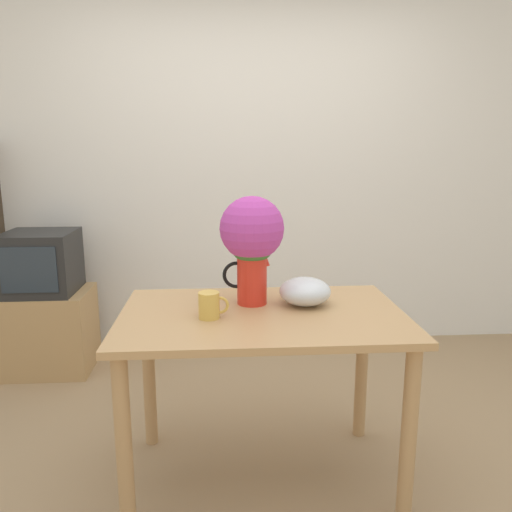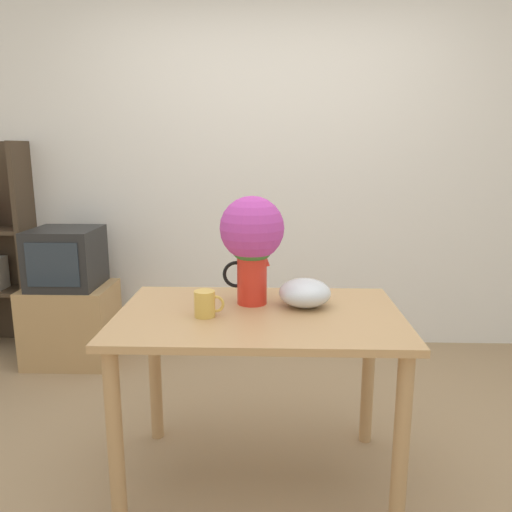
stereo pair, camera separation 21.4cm
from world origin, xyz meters
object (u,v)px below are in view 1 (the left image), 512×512
(white_bowl, at_px, (305,291))
(tv_set, at_px, (41,262))
(flower_vase, at_px, (252,237))
(coffee_mug, at_px, (210,305))

(white_bowl, relative_size, tv_set, 0.52)
(flower_vase, bearing_deg, white_bowl, -8.40)
(coffee_mug, distance_m, white_bowl, 0.44)
(flower_vase, relative_size, white_bowl, 2.11)
(white_bowl, height_order, tv_set, tv_set)
(coffee_mug, bearing_deg, white_bowl, 20.17)
(tv_set, bearing_deg, white_bowl, -36.98)
(flower_vase, distance_m, tv_set, 1.73)
(white_bowl, bearing_deg, tv_set, 143.02)
(flower_vase, relative_size, tv_set, 1.09)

